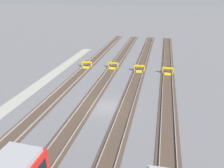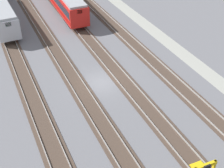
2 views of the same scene
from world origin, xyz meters
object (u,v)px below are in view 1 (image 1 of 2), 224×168
Objects in this scene: bumper_stop_nearest_track at (86,65)px; bumper_stop_near_inner_track at (113,66)px; bumper_stop_far_inner_track at (168,71)px; bumper_stop_middle_track at (139,69)px.

bumper_stop_nearest_track is 4.96m from bumper_stop_near_inner_track.
bumper_stop_near_inner_track is at bearing -94.41° from bumper_stop_far_inner_track.
bumper_stop_middle_track is at bearing -91.44° from bumper_stop_far_inner_track.
bumper_stop_near_inner_track is (-0.64, 4.91, 0.00)m from bumper_stop_nearest_track.
bumper_stop_far_inner_track is (0.12, 4.91, 0.00)m from bumper_stop_middle_track.
bumper_stop_nearest_track is 1.00× the size of bumper_stop_far_inner_track.
bumper_stop_nearest_track and bumper_stop_middle_track have the same top height.
bumper_stop_near_inner_track is 1.00× the size of bumper_stop_far_inner_track.
bumper_stop_middle_track and bumper_stop_far_inner_track have the same top height.
bumper_stop_nearest_track is at bearing -82.53° from bumper_stop_near_inner_track.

